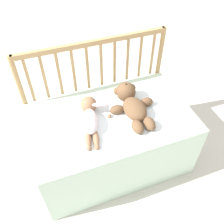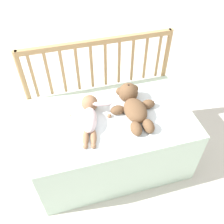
# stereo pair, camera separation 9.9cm
# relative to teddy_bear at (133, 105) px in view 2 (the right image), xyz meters

# --- Properties ---
(ground_plane) EXTENTS (12.00, 12.00, 0.00)m
(ground_plane) POSITION_rel_teddy_bear_xyz_m (-0.16, -0.02, -0.57)
(ground_plane) COLOR silver
(crib_mattress) EXTENTS (1.13, 0.68, 0.51)m
(crib_mattress) POSITION_rel_teddy_bear_xyz_m (-0.16, -0.02, -0.31)
(crib_mattress) COLOR silver
(crib_mattress) RESTS_ON ground_plane
(crib_rail) EXTENTS (1.13, 0.04, 0.91)m
(crib_rail) POSITION_rel_teddy_bear_xyz_m (-0.16, 0.34, 0.07)
(crib_rail) COLOR tan
(crib_rail) RESTS_ON ground_plane
(blanket) EXTENTS (0.87, 0.55, 0.01)m
(blanket) POSITION_rel_teddy_bear_xyz_m (-0.16, -0.05, -0.05)
(blanket) COLOR white
(blanket) RESTS_ON crib_mattress
(teddy_bear) EXTENTS (0.33, 0.44, 0.15)m
(teddy_bear) POSITION_rel_teddy_bear_xyz_m (0.00, 0.00, 0.00)
(teddy_bear) COLOR brown
(teddy_bear) RESTS_ON crib_mattress
(baby) EXTENTS (0.33, 0.42, 0.12)m
(baby) POSITION_rel_teddy_bear_xyz_m (-0.31, -0.01, -0.01)
(baby) COLOR white
(baby) RESTS_ON crib_mattress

